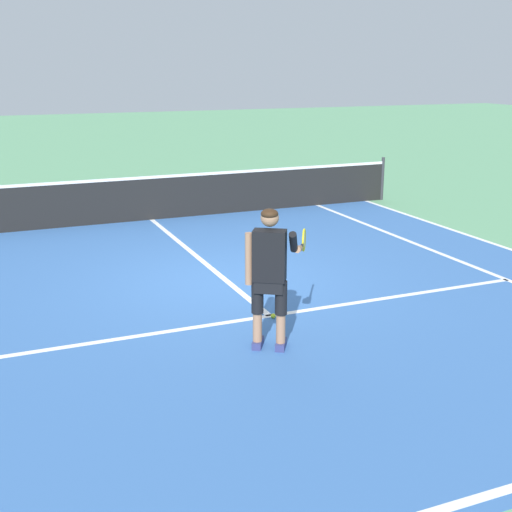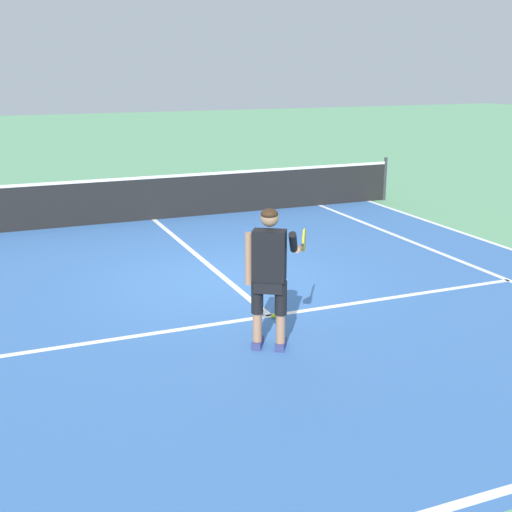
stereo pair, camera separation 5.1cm
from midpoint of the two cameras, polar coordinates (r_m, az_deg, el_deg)
ground_plane at (r=10.57m, az=-2.67°, el=-2.12°), size 80.00×80.00×0.00m
court_inner_surface at (r=10.03m, az=-1.46°, el=-3.11°), size 10.98×11.07×0.00m
line_baseline at (r=5.89m, az=18.97°, el=-18.69°), size 10.98×0.10×0.01m
line_service at (r=9.10m, az=1.00°, el=-5.11°), size 8.23×0.10×0.01m
line_centre_service at (r=11.95m, az=-5.20°, el=-0.02°), size 0.10×6.40×0.01m
line_singles_right at (r=12.07m, az=17.04°, el=-0.50°), size 0.10×10.67×0.01m
tennis_net at (r=14.84m, az=-9.04°, el=4.94°), size 11.96×0.08×1.07m
tennis_player at (r=7.78m, az=1.04°, el=-1.12°), size 1.06×0.89×1.71m
tennis_ball_near_feet at (r=9.02m, az=1.31°, el=-5.12°), size 0.07×0.07×0.07m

